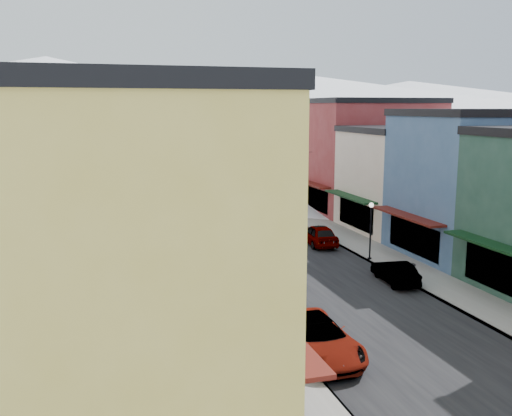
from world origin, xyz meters
TOP-DOWN VIEW (x-y plane):
  - road at (0.00, 60.00)m, footprint 10.00×160.00m
  - sidewalk_left at (-6.60, 60.00)m, footprint 3.20×160.00m
  - sidewalk_right at (6.60, 60.00)m, footprint 3.20×160.00m
  - curb_left at (-5.05, 60.00)m, footprint 0.10×160.00m
  - curb_right at (5.05, 60.00)m, footprint 0.10×160.00m
  - bldg_l_yellow at (-13.19, 4.00)m, footprint 11.30×8.70m
  - bldg_l_cream at (-13.19, 12.50)m, footprint 11.30×8.20m
  - bldg_l_brick_near at (-13.69, 20.50)m, footprint 12.30×8.20m
  - bldg_l_grayblue at (-13.19, 29.00)m, footprint 11.30×9.20m
  - bldg_l_brick_far at (-14.19, 38.00)m, footprint 13.30×9.20m
  - bldg_l_tan at (-13.19, 48.00)m, footprint 11.30×11.20m
  - bldg_r_blue at (13.19, 21.00)m, footprint 11.30×9.20m
  - bldg_r_cream at (13.69, 30.00)m, footprint 12.30×9.20m
  - bldg_r_brick_far at (14.19, 39.00)m, footprint 13.30×9.20m
  - bldg_r_tan at (13.19, 49.00)m, footprint 11.30×11.20m
  - distant_blocks at (0.00, 83.00)m, footprint 34.00×55.00m
  - mountain_ridge at (-19.47, 277.18)m, footprint 670.00×340.00m
  - overhead_cables at (0.00, 47.50)m, footprint 16.40×15.04m
  - car_white_suv at (-4.30, 8.35)m, footprint 2.74×5.93m
  - car_silver_sedan at (-3.69, 20.46)m, footprint 2.26×4.80m
  - car_dark_hatch at (-4.30, 23.81)m, footprint 2.25×4.93m
  - car_silver_wagon at (-4.30, 49.35)m, footprint 2.30×5.46m
  - car_green_sedan at (4.30, 16.62)m, footprint 1.81×4.30m
  - car_gray_suv at (3.61, 27.02)m, footprint 2.26×4.95m
  - car_black_sedan at (4.07, 49.24)m, footprint 2.33×5.45m
  - car_lane_silver at (-1.63, 47.61)m, footprint 2.12×5.03m
  - car_lane_white at (1.38, 67.20)m, footprint 2.69×5.61m
  - trash_can at (5.20, 16.37)m, footprint 0.61×0.61m
  - streetlamp_near at (5.20, 21.63)m, footprint 0.33×0.33m
  - streetlamp_far at (5.28, 50.51)m, footprint 0.34×0.34m
  - snow_pile_near at (-4.88, 18.22)m, footprint 2.47×2.72m
  - snow_pile_mid at (-4.30, 28.45)m, footprint 2.43×2.69m
  - snow_pile_far at (-4.28, 34.64)m, footprint 2.27×2.60m

SIDE VIEW (x-z plane):
  - road at x=0.00m, z-range 0.00..0.01m
  - sidewalk_left at x=-6.60m, z-range 0.00..0.15m
  - sidewalk_right at x=6.60m, z-range 0.00..0.15m
  - curb_left at x=-5.05m, z-range 0.00..0.15m
  - curb_right at x=5.05m, z-range 0.00..0.15m
  - snow_pile_far at x=-4.28m, z-range -0.02..0.94m
  - snow_pile_mid at x=-4.30m, z-range -0.02..1.00m
  - snow_pile_near at x=-4.88m, z-range -0.02..1.02m
  - trash_can at x=5.20m, z-range 0.16..1.19m
  - car_green_sedan at x=4.30m, z-range 0.00..1.38m
  - car_lane_white at x=1.38m, z-range 0.00..1.54m
  - car_black_sedan at x=4.07m, z-range 0.00..1.57m
  - car_dark_hatch at x=-4.30m, z-range 0.00..1.57m
  - car_silver_wagon at x=-4.30m, z-range 0.00..1.57m
  - car_silver_sedan at x=-3.69m, z-range 0.00..1.59m
  - car_gray_suv at x=3.61m, z-range 0.00..1.65m
  - car_white_suv at x=-4.30m, z-range 0.00..1.65m
  - car_lane_silver at x=-1.63m, z-range 0.00..1.70m
  - streetlamp_near at x=5.20m, z-range 0.67..4.66m
  - streetlamp_far at x=5.28m, z-range 0.69..4.82m
  - distant_blocks at x=0.00m, z-range 0.00..8.00m
  - bldg_r_cream at x=13.69m, z-range 0.01..9.01m
  - bldg_l_grayblue at x=-13.19m, z-range 0.01..9.01m
  - bldg_r_tan at x=13.19m, z-range 0.01..9.51m
  - bldg_l_cream at x=-13.19m, z-range 0.01..9.51m
  - bldg_l_tan at x=-13.19m, z-range 0.01..10.01m
  - bldg_r_blue at x=13.19m, z-range 0.01..10.51m
  - bldg_l_brick_far at x=-14.19m, z-range 0.01..11.01m
  - bldg_r_brick_far at x=14.19m, z-range 0.01..11.51m
  - bldg_l_yellow at x=-13.19m, z-range 0.01..11.51m
  - overhead_cables at x=0.00m, z-range 6.18..6.22m
  - bldg_l_brick_near at x=-13.69m, z-range 0.01..12.51m
  - mountain_ridge at x=-19.47m, z-range -2.64..31.36m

